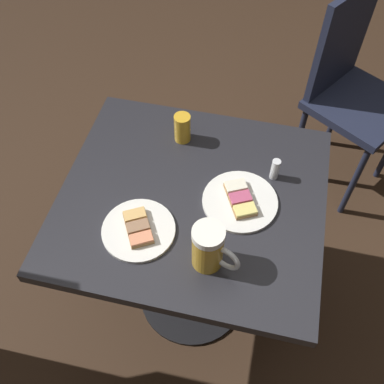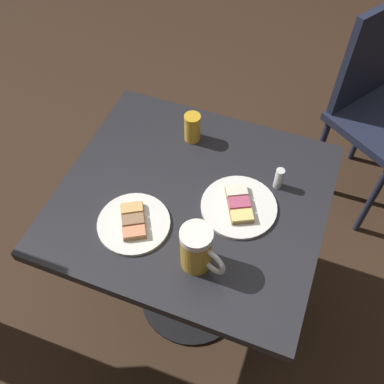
{
  "view_description": "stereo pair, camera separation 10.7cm",
  "coord_description": "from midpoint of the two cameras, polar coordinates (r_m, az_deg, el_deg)",
  "views": [
    {
      "loc": [
        -0.18,
        0.77,
        1.81
      ],
      "look_at": [
        0.0,
        0.0,
        0.75
      ],
      "focal_mm": 41.71,
      "sensor_mm": 36.0,
      "label": 1
    },
    {
      "loc": [
        -0.28,
        0.73,
        1.81
      ],
      "look_at": [
        0.0,
        0.0,
        0.75
      ],
      "focal_mm": 41.71,
      "sensor_mm": 36.0,
      "label": 2
    }
  ],
  "objects": [
    {
      "name": "plate_far",
      "position": [
        1.32,
        8.33,
        -1.9
      ],
      "size": [
        0.22,
        0.22,
        0.03
      ],
      "color": "white",
      "rests_on": "cafe_table"
    },
    {
      "name": "ground_plane",
      "position": [
        1.97,
        1.59,
        -13.09
      ],
      "size": [
        6.0,
        6.0,
        0.0
      ],
      "primitive_type": "plane",
      "color": "#382619"
    },
    {
      "name": "cafe_chair",
      "position": [
        2.06,
        24.1,
        10.41
      ],
      "size": [
        0.53,
        0.53,
        0.94
      ],
      "rotation": [
        0.0,
        0.0,
        1.0
      ],
      "color": "#1E2338",
      "rests_on": "ground_plane"
    },
    {
      "name": "cafe_table",
      "position": [
        1.47,
        2.09,
        -4.18
      ],
      "size": [
        0.79,
        0.72,
        0.73
      ],
      "color": "black",
      "rests_on": "ground_plane"
    },
    {
      "name": "beer_mug",
      "position": [
        1.16,
        3.39,
        -7.48
      ],
      "size": [
        0.14,
        0.09,
        0.15
      ],
      "color": "gold",
      "rests_on": "cafe_table"
    },
    {
      "name": "beer_glass_small",
      "position": [
        1.45,
        2.17,
        8.14
      ],
      "size": [
        0.05,
        0.05,
        0.1
      ],
      "primitive_type": "cylinder",
      "color": "gold",
      "rests_on": "cafe_table"
    },
    {
      "name": "plate_near",
      "position": [
        1.28,
        -5.1,
        -4.08
      ],
      "size": [
        0.21,
        0.21,
        0.03
      ],
      "color": "white",
      "rests_on": "cafe_table"
    },
    {
      "name": "salt_shaker",
      "position": [
        1.37,
        13.26,
        1.6
      ],
      "size": [
        0.03,
        0.03,
        0.07
      ],
      "primitive_type": "cylinder",
      "color": "silver",
      "rests_on": "cafe_table"
    }
  ]
}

